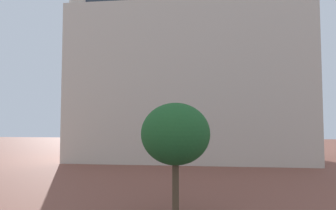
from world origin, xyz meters
The scene contains 2 objects.
landmark_building centered at (-0.06, 33.29, 10.63)m, with size 26.83×10.38×36.67m.
tree_curb_far centered at (-0.14, 13.84, 3.93)m, with size 3.34×3.34×5.46m.
Camera 1 is at (0.88, 0.62, 4.62)m, focal length 29.15 mm.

